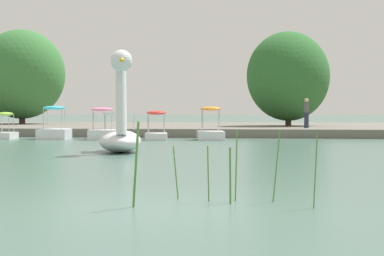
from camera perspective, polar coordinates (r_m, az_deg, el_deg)
ground_plane at (r=9.13m, az=-2.77°, el=-7.21°), size 494.91×494.91×0.00m
shore_bank_far at (r=44.22m, az=5.23°, el=-0.02°), size 120.36×21.82×0.46m
swan_boat at (r=21.77m, az=-6.41°, el=-0.16°), size 2.24×3.44×3.36m
pedal_boat_orange at (r=31.12m, az=1.67°, el=-0.27°), size 1.56×2.15×1.62m
pedal_boat_red at (r=31.34m, az=-3.19°, el=-0.23°), size 1.29×1.97×1.42m
pedal_boat_pink at (r=32.06m, az=-7.96°, el=-0.21°), size 1.91×2.52×1.59m
pedal_boat_cyan at (r=32.93m, az=-12.12°, el=-0.20°), size 1.76×2.58×1.67m
pedal_boat_lime at (r=33.69m, az=-16.26°, el=-0.19°), size 1.14×1.90×1.36m
tree_willow_near_path at (r=49.85m, az=-14.89°, el=4.64°), size 8.11×8.05×7.07m
tree_willow_overhanging at (r=41.70m, az=8.57°, el=4.57°), size 7.31×7.69×6.05m
person_on_path at (r=36.46m, az=10.14°, el=1.44°), size 0.28×0.29×1.66m
reed_clump_foreground at (r=9.53m, az=1.12°, el=-3.64°), size 2.65×1.08×1.24m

